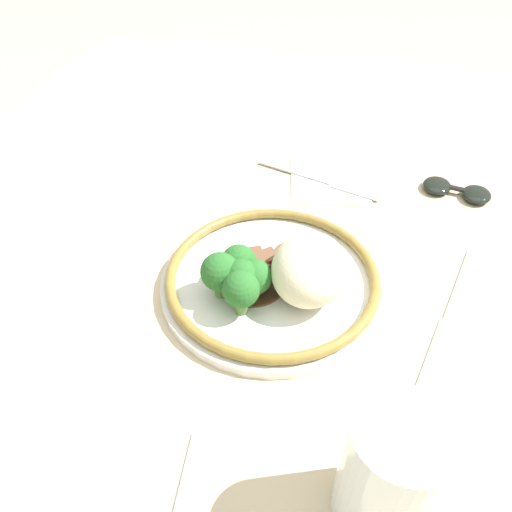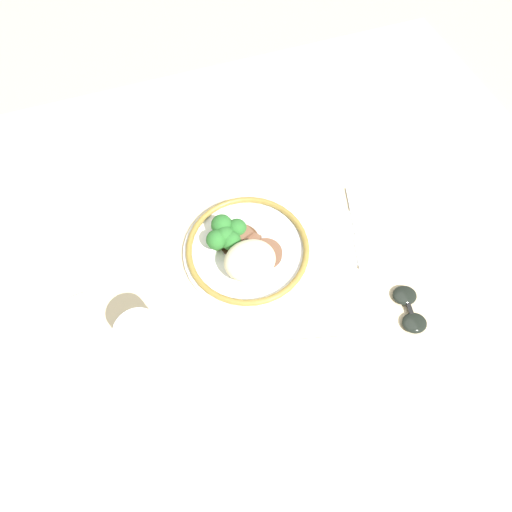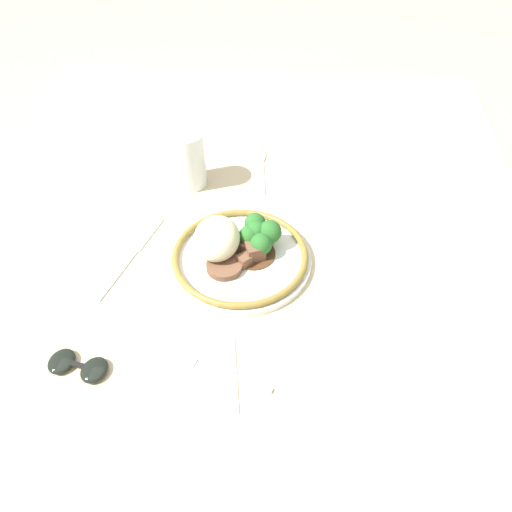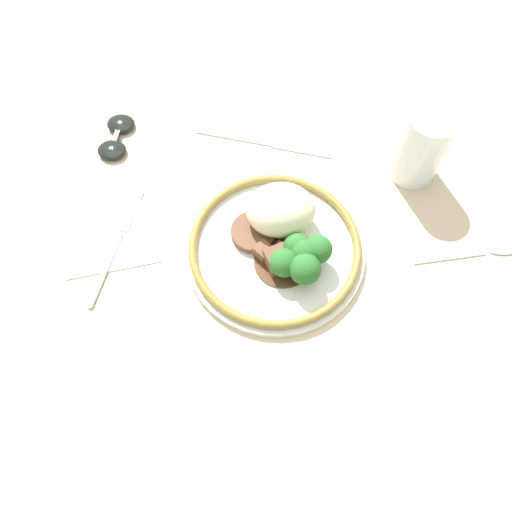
% 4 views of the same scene
% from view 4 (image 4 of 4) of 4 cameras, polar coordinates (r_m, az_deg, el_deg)
% --- Properties ---
extents(ground_plane, '(8.00, 8.00, 0.00)m').
position_cam_4_polar(ground_plane, '(0.74, 2.70, 0.41)').
color(ground_plane, tan).
extents(dining_table, '(1.46, 1.14, 0.03)m').
position_cam_4_polar(dining_table, '(0.73, 2.75, 0.98)').
color(dining_table, beige).
rests_on(dining_table, ground).
extents(napkin, '(0.15, 0.13, 0.00)m').
position_cam_4_polar(napkin, '(0.75, -16.28, 2.19)').
color(napkin, white).
rests_on(napkin, dining_table).
extents(plate, '(0.25, 0.25, 0.08)m').
position_cam_4_polar(plate, '(0.69, 2.77, 1.73)').
color(plate, white).
rests_on(plate, dining_table).
extents(juice_glass, '(0.07, 0.07, 0.12)m').
position_cam_4_polar(juice_glass, '(0.78, 18.27, 11.45)').
color(juice_glass, '#F4AD19').
rests_on(juice_glass, dining_table).
extents(fork, '(0.06, 0.19, 0.00)m').
position_cam_4_polar(fork, '(0.74, -15.23, 2.41)').
color(fork, silver).
rests_on(fork, napkin).
extents(knife, '(0.22, 0.07, 0.00)m').
position_cam_4_polar(knife, '(0.81, 1.41, 12.69)').
color(knife, silver).
rests_on(knife, dining_table).
extents(spoon, '(0.17, 0.03, 0.01)m').
position_cam_4_polar(spoon, '(0.78, 25.58, 0.51)').
color(spoon, silver).
rests_on(spoon, dining_table).
extents(sunglasses, '(0.06, 0.10, 0.01)m').
position_cam_4_polar(sunglasses, '(0.84, -15.66, 12.99)').
color(sunglasses, black).
rests_on(sunglasses, dining_table).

